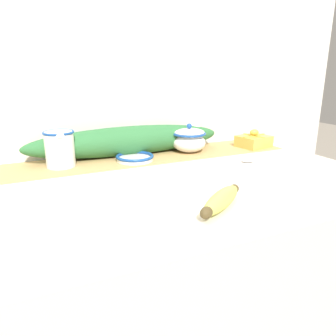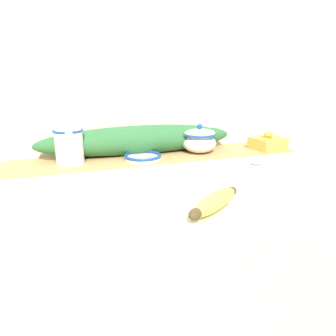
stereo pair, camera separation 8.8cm
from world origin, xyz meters
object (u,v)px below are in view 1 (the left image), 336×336
at_px(spoon, 245,161).
at_px(sugar_bowl, 189,140).
at_px(banana, 221,200).
at_px(gift_box, 254,141).
at_px(cream_pitcher, 60,148).
at_px(small_dish, 135,158).

bearing_deg(spoon, sugar_bowl, 140.57).
height_order(banana, gift_box, gift_box).
bearing_deg(cream_pitcher, small_dish, -8.27).
distance_m(cream_pitcher, small_dish, 0.25).
xyz_separation_m(cream_pitcher, small_dish, (0.24, -0.03, -0.05)).
xyz_separation_m(sugar_bowl, spoon, (0.11, -0.20, -0.05)).
relative_size(sugar_bowl, spoon, 0.86).
xyz_separation_m(cream_pitcher, spoon, (0.58, -0.20, -0.06)).
relative_size(cream_pitcher, spoon, 0.80).
bearing_deg(gift_box, sugar_bowl, 172.81).
xyz_separation_m(banana, gift_box, (0.46, 0.46, 0.01)).
height_order(cream_pitcher, sugar_bowl, cream_pitcher).
height_order(sugar_bowl, small_dish, sugar_bowl).
xyz_separation_m(small_dish, banana, (0.05, -0.46, 0.01)).
bearing_deg(spoon, cream_pitcher, -177.72).
height_order(sugar_bowl, gift_box, sugar_bowl).
relative_size(sugar_bowl, small_dish, 0.98).
relative_size(cream_pitcher, sugar_bowl, 0.93).
relative_size(small_dish, spoon, 0.88).
bearing_deg(banana, sugar_bowl, 69.72).
bearing_deg(cream_pitcher, sugar_bowl, -0.21).
bearing_deg(small_dish, sugar_bowl, 8.25).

